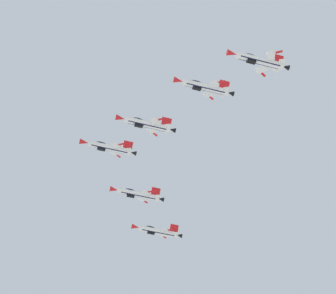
{
  "coord_description": "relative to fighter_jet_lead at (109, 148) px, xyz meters",
  "views": [
    {
      "loc": [
        3.94,
        1.51,
        1.62
      ],
      "look_at": [
        -10.78,
        59.37,
        104.03
      ],
      "focal_mm": 46.6,
      "sensor_mm": 36.0,
      "label": 1
    }
  ],
  "objects": [
    {
      "name": "fighter_jet_lead",
      "position": [
        0.0,
        0.0,
        0.0
      ],
      "size": [
        14.66,
        10.18,
        6.34
      ],
      "rotation": [
        0.0,
        -0.66,
        2.07
      ],
      "color": "white"
    },
    {
      "name": "fighter_jet_left_wing",
      "position": [
        12.73,
        -6.19,
        -3.55
      ],
      "size": [
        14.66,
        10.24,
        6.13
      ],
      "rotation": [
        0.0,
        -0.64,
        2.07
      ],
      "color": "white"
    },
    {
      "name": "fighter_jet_right_wing",
      "position": [
        3.93,
        15.48,
        -2.66
      ],
      "size": [
        14.66,
        10.34,
        5.8
      ],
      "rotation": [
        0.0,
        -0.6,
        2.07
      ],
      "color": "white"
    },
    {
      "name": "fighter_jet_left_outer",
      "position": [
        29.4,
        -11.42,
        -0.76
      ],
      "size": [
        14.66,
        10.05,
        6.69
      ],
      "rotation": [
        0.0,
        -0.71,
        2.07
      ],
      "color": "white"
    },
    {
      "name": "fighter_jet_right_outer",
      "position": [
        5.61,
        31.18,
        -1.6
      ],
      "size": [
        14.66,
        10.33,
        5.84
      ],
      "rotation": [
        0.0,
        -0.6,
        2.07
      ],
      "color": "white"
    },
    {
      "name": "fighter_jet_trail_slot",
      "position": [
        43.63,
        -15.49,
        -2.06
      ],
      "size": [
        14.66,
        10.34,
        5.81
      ],
      "rotation": [
        0.0,
        -0.6,
        2.07
      ],
      "color": "white"
    }
  ]
}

